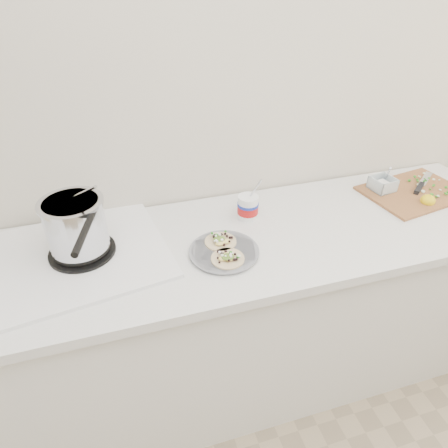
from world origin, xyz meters
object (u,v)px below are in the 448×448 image
object	(u,v)px
stove	(79,236)
tub	(249,205)
cutboard	(412,189)
taco_plate	(224,250)

from	to	relation	value
stove	tub	xyz separation A→B (m)	(0.66, 0.07, -0.03)
stove	cutboard	xyz separation A→B (m)	(1.45, 0.05, -0.07)
taco_plate	cutboard	bearing A→B (deg)	10.82
taco_plate	cutboard	xyz separation A→B (m)	(0.95, 0.18, 0.00)
taco_plate	tub	bearing A→B (deg)	50.30
tub	cutboard	size ratio (longest dim) A/B	0.40
cutboard	stove	bearing A→B (deg)	172.55
cutboard	tub	bearing A→B (deg)	169.39
stove	taco_plate	xyz separation A→B (m)	(0.49, -0.13, -0.07)
tub	stove	bearing A→B (deg)	-174.34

